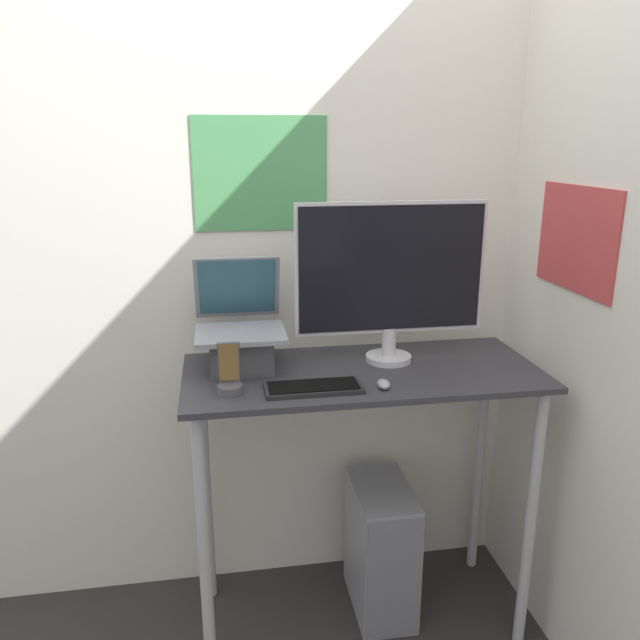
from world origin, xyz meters
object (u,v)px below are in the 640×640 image
keyboard (313,388)px  cell_phone (230,380)px  mouse (384,384)px  computer_tower (381,548)px  monitor (391,278)px  laptop (240,339)px

keyboard → cell_phone: 0.26m
mouse → cell_phone: (-0.47, 0.04, 0.03)m
mouse → computer_tower: bearing=72.1°
mouse → cell_phone: 0.47m
monitor → laptop: bearing=177.8°
mouse → cell_phone: cell_phone is taller
monitor → cell_phone: monitor is taller
computer_tower → cell_phone: bearing=-162.3°
keyboard → monitor: bearing=36.5°
computer_tower → keyboard: bearing=-146.1°
keyboard → mouse: 0.22m
computer_tower → laptop: bearing=174.4°
monitor → cell_phone: 0.64m
monitor → keyboard: size_ratio=2.16×
mouse → computer_tower: 0.78m
laptop → computer_tower: size_ratio=0.71×
monitor → mouse: bearing=-108.7°
mouse → computer_tower: size_ratio=0.12×
monitor → cell_phone: bearing=-160.0°
laptop → keyboard: (0.21, -0.24, -0.09)m
cell_phone → computer_tower: size_ratio=0.32×
keyboard → computer_tower: (0.28, 0.19, -0.75)m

